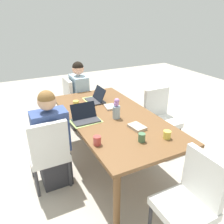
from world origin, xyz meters
TOP-DOWN VIEW (x-y plane):
  - ground_plane at (0.00, 0.00)m, footprint 10.00×10.00m
  - dining_table at (0.00, 0.00)m, footprint 2.09×1.04m
  - chair_head_left_left_near at (-1.33, -0.07)m, footprint 0.44×0.44m
  - person_head_left_left_near at (-1.27, 0.00)m, footprint 0.40×0.36m
  - chair_near_left_mid at (0.08, -0.86)m, footprint 0.44×0.44m
  - person_near_left_mid at (0.01, -0.80)m, footprint 0.36×0.40m
  - chair_far_left_far at (-0.11, 0.88)m, footprint 0.44×0.44m
  - chair_head_right_right_near at (1.35, 0.07)m, footprint 0.44×0.44m
  - flower_vase at (0.09, 0.02)m, footprint 0.10×0.10m
  - placemat_head_left_left_near at (-0.60, 0.00)m, footprint 0.36×0.27m
  - placemat_near_left_mid at (0.00, -0.36)m, footprint 0.28×0.37m
  - laptop_head_left_left_near at (-0.56, 0.02)m, footprint 0.32×0.22m
  - laptop_near_left_mid at (-0.02, -0.36)m, footprint 0.22×0.32m
  - coffee_mug_near_left at (0.70, -0.01)m, footprint 0.07×0.07m
  - coffee_mug_near_right at (0.55, -0.45)m, footprint 0.08×0.08m
  - coffee_mug_centre_left at (-0.48, -0.32)m, footprint 0.08×0.08m
  - coffee_mug_centre_right at (0.77, 0.26)m, footprint 0.08×0.08m
  - book_red_cover at (0.44, 0.10)m, footprint 0.22×0.16m
  - book_blue_cover at (-0.24, 0.09)m, footprint 0.22×0.17m

SIDE VIEW (x-z plane):
  - ground_plane at x=0.00m, z-range 0.00..0.00m
  - chair_head_left_left_near at x=-1.33m, z-range 0.05..0.95m
  - chair_near_left_mid at x=0.08m, z-range 0.05..0.95m
  - chair_far_left_far at x=-0.11m, z-range 0.05..0.95m
  - chair_head_right_right_near at x=1.35m, z-range 0.05..0.95m
  - person_head_left_left_near at x=-1.27m, z-range -0.07..1.12m
  - person_near_left_mid at x=0.01m, z-range -0.07..1.12m
  - dining_table at x=0.00m, z-range 0.30..1.03m
  - placemat_head_left_left_near at x=-0.60m, z-range 0.73..0.73m
  - placemat_near_left_mid at x=0.00m, z-range 0.73..0.73m
  - book_blue_cover at x=-0.24m, z-range 0.73..0.75m
  - book_red_cover at x=0.44m, z-range 0.73..0.76m
  - laptop_head_left_left_near at x=-0.56m, z-range 0.67..0.87m
  - laptop_near_left_mid at x=-0.02m, z-range 0.67..0.87m
  - coffee_mug_centre_right at x=0.77m, z-range 0.73..0.82m
  - coffee_mug_near_left at x=0.70m, z-range 0.73..0.82m
  - coffee_mug_centre_left at x=-0.48m, z-range 0.73..0.82m
  - coffee_mug_near_right at x=0.55m, z-range 0.73..0.82m
  - flower_vase at x=0.09m, z-range 0.72..0.98m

